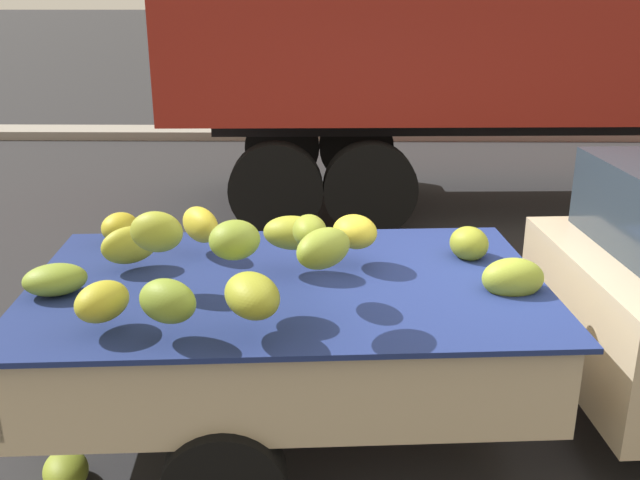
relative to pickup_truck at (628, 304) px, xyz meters
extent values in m
plane|color=#28282B|center=(-0.75, 0.19, -0.89)|extent=(220.00, 220.00, 0.00)
cube|color=gray|center=(-0.75, 9.74, -0.81)|extent=(80.00, 0.80, 0.16)
cube|color=#CCB793|center=(-2.06, -0.12, -0.31)|extent=(2.96, 1.89, 0.08)
cube|color=#CCB793|center=(-2.11, 0.70, -0.05)|extent=(2.86, 0.23, 0.44)
cube|color=#CCB793|center=(-2.00, -0.95, -0.05)|extent=(2.86, 0.23, 0.44)
cube|color=#CCB793|center=(-0.65, -0.04, -0.05)|extent=(0.16, 1.71, 0.44)
cube|color=#CCB793|center=(-3.46, -0.21, -0.05)|extent=(0.16, 1.71, 0.44)
cube|color=#B21914|center=(-2.11, 0.73, -0.09)|extent=(2.74, 0.18, 0.07)
cube|color=navy|center=(-2.06, -0.12, 0.18)|extent=(3.09, 2.01, 0.03)
ellipsoid|color=gold|center=(-2.93, -0.78, 0.35)|extent=(0.33, 0.37, 0.19)
ellipsoid|color=#92A42F|center=(-1.92, -0.38, 0.59)|extent=(0.22, 0.30, 0.17)
ellipsoid|color=gold|center=(-2.63, 0.31, 0.39)|extent=(0.36, 0.40, 0.22)
ellipsoid|color=olive|center=(-2.58, -0.87, 0.40)|extent=(0.38, 0.35, 0.21)
ellipsoid|color=#87A232|center=(-2.30, -0.55, 0.59)|extent=(0.37, 0.37, 0.20)
ellipsoid|color=#86A232|center=(-3.33, -0.34, 0.28)|extent=(0.41, 0.35, 0.17)
ellipsoid|color=#A2A82C|center=(-2.18, -0.85, 0.42)|extent=(0.38, 0.44, 0.21)
ellipsoid|color=yellow|center=(-1.66, 0.13, 0.41)|extent=(0.36, 0.39, 0.20)
ellipsoid|color=#96A831|center=(-0.78, -0.24, 0.26)|extent=(0.39, 0.30, 0.23)
ellipsoid|color=gold|center=(-3.20, 0.49, 0.32)|extent=(0.29, 0.32, 0.19)
ellipsoid|color=#A4AF32|center=(-2.76, -0.27, 0.54)|extent=(0.33, 0.25, 0.23)
ellipsoid|color=#949E28|center=(-0.93, 0.28, 0.29)|extent=(0.31, 0.33, 0.21)
ellipsoid|color=gold|center=(-3.01, 0.05, 0.35)|extent=(0.39, 0.35, 0.23)
ellipsoid|color=#A2A92D|center=(-2.03, 0.02, 0.44)|extent=(0.39, 0.31, 0.20)
ellipsoid|color=#8EA532|center=(-1.84, -0.70, 0.61)|extent=(0.37, 0.40, 0.19)
cylinder|color=black|center=(-2.44, 0.68, -0.57)|extent=(0.65, 0.24, 0.64)
cylinder|color=black|center=(-1.42, 6.33, -0.35)|extent=(1.09, 0.33, 1.08)
cylinder|color=black|center=(-1.34, 3.93, -0.35)|extent=(1.09, 0.33, 1.08)
cylinder|color=black|center=(-2.50, 6.30, -0.35)|extent=(1.09, 0.33, 1.08)
cylinder|color=black|center=(-2.42, 3.90, -0.35)|extent=(1.09, 0.33, 1.08)
ellipsoid|color=olive|center=(-3.32, -0.58, -0.80)|extent=(0.37, 0.42, 0.19)
camera|label=1|loc=(-1.82, -3.96, 1.79)|focal=39.90mm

